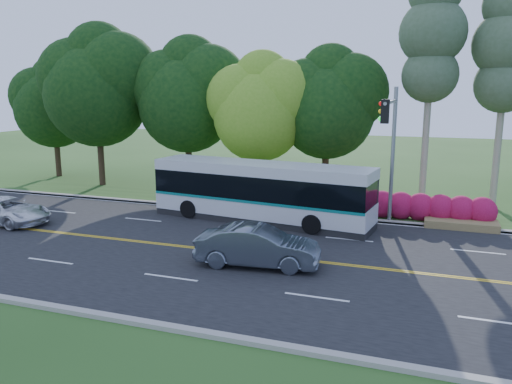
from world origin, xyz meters
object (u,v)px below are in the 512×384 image
(traffic_signal, at_px, (391,137))
(transit_bus, at_px, (261,192))
(sedan, at_px, (258,246))
(suv, at_px, (7,211))

(traffic_signal, xyz_separation_m, transit_bus, (-6.48, -0.04, -3.12))
(sedan, bearing_deg, suv, 76.09)
(sedan, bearing_deg, traffic_signal, -40.07)
(traffic_signal, relative_size, transit_bus, 0.58)
(traffic_signal, bearing_deg, suv, -165.64)
(traffic_signal, height_order, sedan, traffic_signal)
(traffic_signal, relative_size, suv, 1.46)
(traffic_signal, distance_m, suv, 19.81)
(traffic_signal, xyz_separation_m, sedan, (-4.36, -6.63, -3.85))
(traffic_signal, height_order, transit_bus, traffic_signal)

